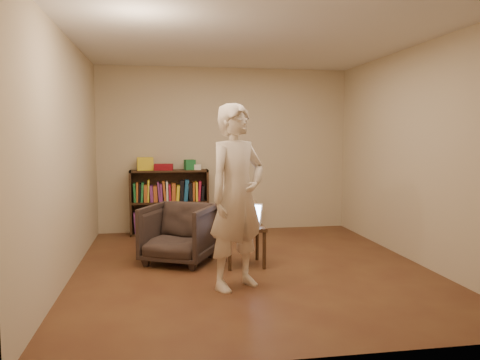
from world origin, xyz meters
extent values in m
plane|color=#492417|center=(0.00, 0.00, 0.00)|extent=(4.50, 4.50, 0.00)
plane|color=silver|center=(0.00, 0.00, 2.60)|extent=(4.50, 4.50, 0.00)
plane|color=#C3B093|center=(0.00, 2.25, 1.30)|extent=(4.00, 0.00, 4.00)
plane|color=#C3B093|center=(-2.00, 0.00, 1.30)|extent=(0.00, 4.50, 4.50)
plane|color=#C3B093|center=(2.00, 0.00, 1.30)|extent=(0.00, 4.50, 4.50)
cube|color=black|center=(-1.48, 2.08, 0.50)|extent=(0.03, 0.30, 1.00)
cube|color=black|center=(-0.31, 2.08, 0.50)|extent=(0.03, 0.30, 1.00)
cube|color=black|center=(-0.89, 2.22, 0.50)|extent=(1.20, 0.02, 1.00)
cube|color=black|center=(-0.89, 2.08, 0.01)|extent=(1.20, 0.30, 0.03)
cube|color=black|center=(-0.89, 2.08, 0.50)|extent=(1.14, 0.30, 0.03)
cube|color=black|center=(-0.89, 2.08, 0.98)|extent=(1.20, 0.30, 0.03)
cube|color=yellow|center=(-1.26, 2.10, 1.10)|extent=(0.26, 0.20, 0.20)
cube|color=maroon|center=(-0.98, 2.07, 1.05)|extent=(0.29, 0.22, 0.09)
cube|color=#1D6D34|center=(-0.58, 2.08, 1.08)|extent=(0.18, 0.18, 0.16)
cube|color=white|center=(-0.45, 2.06, 1.04)|extent=(0.12, 0.12, 0.08)
cube|color=#AD8054|center=(0.29, 2.03, 0.47)|extent=(0.34, 0.34, 0.04)
cylinder|color=#AD8054|center=(0.15, 1.90, 0.23)|extent=(0.03, 0.03, 0.45)
cylinder|color=#AD8054|center=(0.42, 1.90, 0.23)|extent=(0.03, 0.03, 0.45)
cylinder|color=#AD8054|center=(0.15, 2.16, 0.23)|extent=(0.03, 0.03, 0.45)
cylinder|color=#AD8054|center=(0.42, 2.16, 0.23)|extent=(0.03, 0.03, 0.45)
imported|color=#322521|center=(-0.82, 0.38, 0.35)|extent=(1.02, 1.03, 0.71)
cube|color=black|center=(-0.06, 0.13, 0.45)|extent=(0.46, 0.46, 0.04)
cylinder|color=black|center=(-0.26, -0.07, 0.22)|extent=(0.04, 0.04, 0.43)
cylinder|color=black|center=(0.14, -0.07, 0.22)|extent=(0.04, 0.04, 0.43)
cylinder|color=black|center=(-0.26, 0.33, 0.22)|extent=(0.04, 0.04, 0.43)
cylinder|color=black|center=(0.14, 0.33, 0.22)|extent=(0.04, 0.04, 0.43)
cube|color=#A8A8AC|center=(-0.07, 0.11, 0.48)|extent=(0.42, 0.39, 0.02)
cube|color=black|center=(-0.07, 0.11, 0.49)|extent=(0.32, 0.27, 0.00)
cube|color=#A8A8AC|center=(0.01, 0.24, 0.61)|extent=(0.33, 0.26, 0.23)
cube|color=#A5BAE7|center=(0.01, 0.24, 0.61)|extent=(0.29, 0.22, 0.19)
imported|color=beige|center=(-0.28, -0.66, 0.92)|extent=(0.80, 0.73, 1.84)
camera|label=1|loc=(-1.01, -5.21, 1.52)|focal=35.00mm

